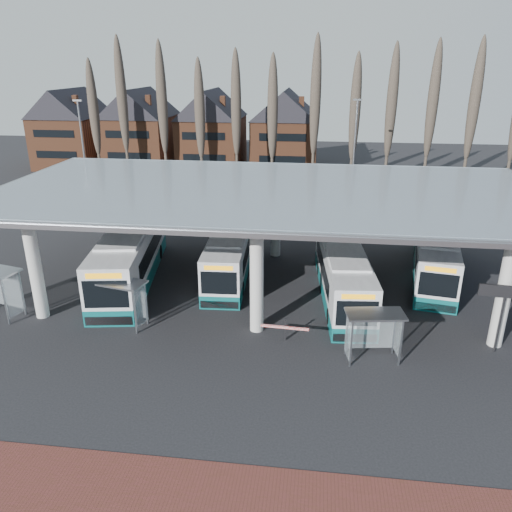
# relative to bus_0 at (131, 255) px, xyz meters

# --- Properties ---
(ground) EXTENTS (140.00, 140.00, 0.00)m
(ground) POSITION_rel_bus_0_xyz_m (8.85, -8.04, -1.64)
(ground) COLOR black
(ground) RESTS_ON ground
(station_canopy) EXTENTS (32.00, 16.00, 6.34)m
(station_canopy) POSITION_rel_bus_0_xyz_m (8.85, -0.04, 4.04)
(station_canopy) COLOR beige
(station_canopy) RESTS_ON ground
(poplar_row) EXTENTS (45.10, 1.10, 14.50)m
(poplar_row) POSITION_rel_bus_0_xyz_m (8.85, 24.96, 7.13)
(poplar_row) COLOR #473D33
(poplar_row) RESTS_ON ground
(townhouse_row) EXTENTS (36.80, 10.30, 12.25)m
(townhouse_row) POSITION_rel_bus_0_xyz_m (-6.90, 35.96, 4.29)
(townhouse_row) COLOR brown
(townhouse_row) RESTS_ON ground
(lamp_post_a) EXTENTS (0.80, 0.16, 10.17)m
(lamp_post_a) POSITION_rel_bus_0_xyz_m (-9.15, 13.96, 3.69)
(lamp_post_a) COLOR slate
(lamp_post_a) RESTS_ON ground
(lamp_post_b) EXTENTS (0.80, 0.16, 10.17)m
(lamp_post_b) POSITION_rel_bus_0_xyz_m (14.85, 17.96, 3.69)
(lamp_post_b) COLOR slate
(lamp_post_b) RESTS_ON ground
(bus_0) EXTENTS (4.65, 12.82, 3.49)m
(bus_0) POSITION_rel_bus_0_xyz_m (0.00, 0.00, 0.00)
(bus_0) COLOR white
(bus_0) RESTS_ON ground
(bus_1) EXTENTS (2.93, 11.03, 3.03)m
(bus_1) POSITION_rel_bus_0_xyz_m (6.17, 1.92, -0.21)
(bus_1) COLOR white
(bus_1) RESTS_ON ground
(bus_2) EXTENTS (3.32, 11.17, 3.06)m
(bus_2) POSITION_rel_bus_0_xyz_m (13.42, -0.78, -0.20)
(bus_2) COLOR white
(bus_2) RESTS_ON ground
(bus_3) EXTENTS (4.21, 11.36, 3.09)m
(bus_3) POSITION_rel_bus_0_xyz_m (19.53, 3.14, -0.19)
(bus_3) COLOR white
(bus_3) RESTS_ON ground
(shelter_1) EXTENTS (2.96, 1.93, 2.54)m
(shelter_1) POSITION_rel_bus_0_xyz_m (1.69, -5.78, 0.20)
(shelter_1) COLOR gray
(shelter_1) RESTS_ON ground
(shelter_2) EXTENTS (2.84, 1.72, 2.48)m
(shelter_2) POSITION_rel_bus_0_xyz_m (14.60, -7.54, 0.16)
(shelter_2) COLOR gray
(shelter_2) RESTS_ON ground
(info_sign_0) EXTENTS (2.38, 0.38, 3.54)m
(info_sign_0) POSITION_rel_bus_0_xyz_m (20.65, -6.21, 1.33)
(info_sign_0) COLOR black
(info_sign_0) RESTS_ON ground
(barrier) EXTENTS (2.40, 0.72, 1.20)m
(barrier) POSITION_rel_bus_0_xyz_m (10.41, -6.82, -0.71)
(barrier) COLOR black
(barrier) RESTS_ON ground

